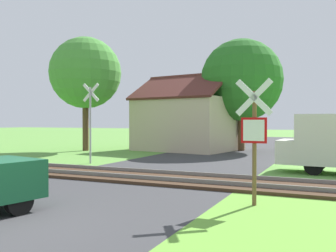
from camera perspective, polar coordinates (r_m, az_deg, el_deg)
name	(u,v)px	position (r m, az deg, el deg)	size (l,w,h in m)	color
road_asphalt	(49,206)	(9.32, -17.67, -11.56)	(7.00, 80.00, 0.01)	#38383A
rail_track	(143,177)	(13.10, -3.82, -7.69)	(60.00, 2.60, 0.22)	#422D1E
stop_sign_near	(254,134)	(8.97, 13.00, -1.19)	(0.88, 0.15, 2.98)	brown
crossing_sign_far	(90,117)	(17.78, -11.73, 1.30)	(0.88, 0.14, 3.75)	#9E9EA5
house	(189,122)	(25.53, 3.18, 0.58)	(7.20, 6.77, 5.15)	#C6B293
tree_left	(85,73)	(25.63, -12.47, 7.87)	(4.72, 4.72, 7.53)	#513823
tree_center	(241,80)	(25.40, 11.13, 6.85)	(5.41, 5.41, 7.39)	#513823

